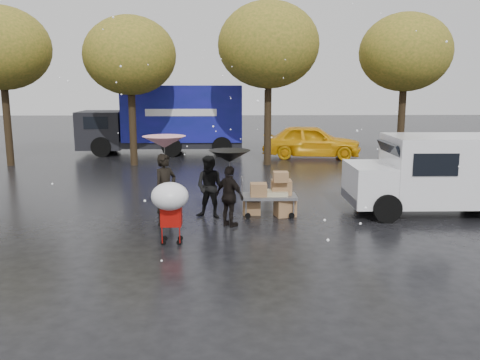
{
  "coord_description": "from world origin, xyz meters",
  "views": [
    {
      "loc": [
        0.76,
        -12.65,
        3.66
      ],
      "look_at": [
        1.06,
        1.0,
        1.03
      ],
      "focal_mm": 38.0,
      "sensor_mm": 36.0,
      "label": 1
    }
  ],
  "objects_px": {
    "person_pink": "(166,190)",
    "yellow_taxi": "(311,141)",
    "shopping_cart": "(170,200)",
    "white_van": "(442,173)",
    "blue_truck": "(167,120)",
    "vendor_cart": "(272,190)",
    "person_black": "(230,196)"
  },
  "relations": [
    {
      "from": "white_van",
      "to": "person_black",
      "type": "bearing_deg",
      "value": -168.26
    },
    {
      "from": "shopping_cart",
      "to": "person_pink",
      "type": "bearing_deg",
      "value": 100.32
    },
    {
      "from": "person_pink",
      "to": "shopping_cart",
      "type": "relative_size",
      "value": 1.27
    },
    {
      "from": "person_pink",
      "to": "yellow_taxi",
      "type": "distance_m",
      "value": 13.16
    },
    {
      "from": "person_pink",
      "to": "shopping_cart",
      "type": "distance_m",
      "value": 1.78
    },
    {
      "from": "person_pink",
      "to": "person_black",
      "type": "height_order",
      "value": "person_pink"
    },
    {
      "from": "vendor_cart",
      "to": "white_van",
      "type": "bearing_deg",
      "value": 2.67
    },
    {
      "from": "person_pink",
      "to": "white_van",
      "type": "distance_m",
      "value": 7.72
    },
    {
      "from": "blue_truck",
      "to": "yellow_taxi",
      "type": "xyz_separation_m",
      "value": [
        7.24,
        -1.6,
        -0.95
      ]
    },
    {
      "from": "person_black",
      "to": "shopping_cart",
      "type": "bearing_deg",
      "value": 92.59
    },
    {
      "from": "person_pink",
      "to": "vendor_cart",
      "type": "distance_m",
      "value": 2.96
    },
    {
      "from": "vendor_cart",
      "to": "white_van",
      "type": "distance_m",
      "value": 4.83
    },
    {
      "from": "vendor_cart",
      "to": "person_pink",
      "type": "bearing_deg",
      "value": -164.27
    },
    {
      "from": "shopping_cart",
      "to": "white_van",
      "type": "bearing_deg",
      "value": 20.68
    },
    {
      "from": "person_black",
      "to": "blue_truck",
      "type": "relative_size",
      "value": 0.19
    },
    {
      "from": "person_pink",
      "to": "yellow_taxi",
      "type": "bearing_deg",
      "value": 16.55
    },
    {
      "from": "white_van",
      "to": "shopping_cart",
      "type": "bearing_deg",
      "value": -159.32
    },
    {
      "from": "person_pink",
      "to": "yellow_taxi",
      "type": "xyz_separation_m",
      "value": [
        5.71,
        11.86,
        -0.12
      ]
    },
    {
      "from": "blue_truck",
      "to": "yellow_taxi",
      "type": "bearing_deg",
      "value": -12.46
    },
    {
      "from": "vendor_cart",
      "to": "shopping_cart",
      "type": "bearing_deg",
      "value": -134.75
    },
    {
      "from": "person_black",
      "to": "white_van",
      "type": "bearing_deg",
      "value": -124.25
    },
    {
      "from": "person_pink",
      "to": "yellow_taxi",
      "type": "relative_size",
      "value": 0.39
    },
    {
      "from": "shopping_cart",
      "to": "person_black",
      "type": "bearing_deg",
      "value": 48.57
    },
    {
      "from": "vendor_cart",
      "to": "blue_truck",
      "type": "xyz_separation_m",
      "value": [
        -4.37,
        12.66,
        1.03
      ]
    },
    {
      "from": "vendor_cart",
      "to": "yellow_taxi",
      "type": "relative_size",
      "value": 0.32
    },
    {
      "from": "person_pink",
      "to": "shopping_cart",
      "type": "height_order",
      "value": "person_pink"
    },
    {
      "from": "person_pink",
      "to": "blue_truck",
      "type": "height_order",
      "value": "blue_truck"
    },
    {
      "from": "person_pink",
      "to": "shopping_cart",
      "type": "xyz_separation_m",
      "value": [
        0.32,
        -1.74,
        0.14
      ]
    },
    {
      "from": "person_pink",
      "to": "shopping_cart",
      "type": "bearing_deg",
      "value": -127.41
    },
    {
      "from": "shopping_cart",
      "to": "white_van",
      "type": "relative_size",
      "value": 0.3
    },
    {
      "from": "person_black",
      "to": "blue_truck",
      "type": "distance_m",
      "value": 14.08
    },
    {
      "from": "shopping_cart",
      "to": "yellow_taxi",
      "type": "xyz_separation_m",
      "value": [
        5.39,
        13.6,
        -0.25
      ]
    }
  ]
}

